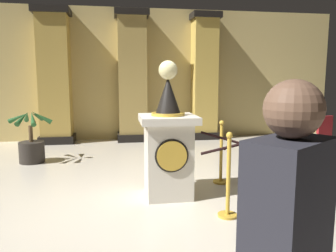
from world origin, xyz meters
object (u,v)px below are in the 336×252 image
(stanchion_far, at_px, (221,161))
(cafe_table, at_px, (287,138))
(pedestal_clock, at_px, (168,145))
(potted_palm_left, at_px, (31,145))
(cafe_chair_red, at_px, (320,135))
(stanchion_near, at_px, (228,187))

(stanchion_far, relative_size, cafe_table, 1.34)
(pedestal_clock, relative_size, stanchion_far, 1.88)
(pedestal_clock, distance_m, potted_palm_left, 3.37)
(cafe_table, relative_size, cafe_chair_red, 0.79)
(pedestal_clock, relative_size, cafe_chair_red, 2.00)
(potted_palm_left, height_order, cafe_chair_red, potted_palm_left)
(stanchion_far, xyz_separation_m, potted_palm_left, (-3.35, 1.87, 0.00))
(potted_palm_left, relative_size, cafe_chair_red, 1.13)
(potted_palm_left, bearing_deg, cafe_table, -8.38)
(pedestal_clock, bearing_deg, cafe_table, 30.24)
(potted_palm_left, bearing_deg, cafe_chair_red, -9.73)
(stanchion_far, bearing_deg, cafe_table, 32.64)
(pedestal_clock, xyz_separation_m, cafe_table, (2.68, 1.56, -0.26))
(potted_palm_left, distance_m, cafe_table, 5.15)
(stanchion_near, relative_size, cafe_chair_red, 1.09)
(pedestal_clock, distance_m, stanchion_near, 1.10)
(stanchion_near, bearing_deg, potted_palm_left, 133.75)
(cafe_chair_red, bearing_deg, stanchion_far, -158.85)
(pedestal_clock, bearing_deg, stanchion_near, -54.26)
(potted_palm_left, xyz_separation_m, cafe_table, (5.10, -0.75, 0.13))
(pedestal_clock, bearing_deg, cafe_chair_red, 22.40)
(cafe_table, bearing_deg, stanchion_far, -147.36)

